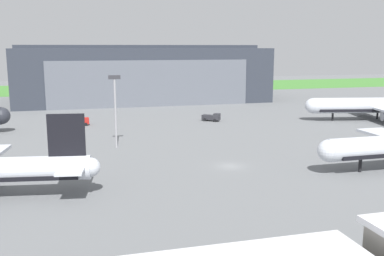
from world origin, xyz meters
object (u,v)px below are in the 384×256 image
(maintenance_hangar, at_px, (142,74))
(fuel_bowser, at_px, (80,121))
(ops_van, at_px, (212,117))
(apron_light_mast, at_px, (115,104))
(airliner_far_right, at_px, (376,106))

(maintenance_hangar, bearing_deg, fuel_bowser, -115.14)
(fuel_bowser, bearing_deg, maintenance_hangar, 64.86)
(ops_van, bearing_deg, maintenance_hangar, 101.68)
(fuel_bowser, xyz_separation_m, apron_light_mast, (7.09, -28.61, 7.81))
(maintenance_hangar, xyz_separation_m, airliner_far_right, (56.92, -65.67, -6.05))
(airliner_far_right, xyz_separation_m, apron_light_mast, (-74.64, -15.79, 4.88))
(maintenance_hangar, xyz_separation_m, apron_light_mast, (-17.71, -81.46, -1.17))
(maintenance_hangar, relative_size, airliner_far_right, 2.30)
(maintenance_hangar, distance_m, fuel_bowser, 59.07)
(maintenance_hangar, distance_m, airliner_far_right, 87.12)
(ops_van, relative_size, fuel_bowser, 1.05)
(maintenance_hangar, bearing_deg, apron_light_mast, -102.27)
(apron_light_mast, bearing_deg, fuel_bowser, 103.92)
(maintenance_hangar, xyz_separation_m, ops_van, (11.35, -54.91, -9.09))
(ops_van, bearing_deg, apron_light_mast, -137.59)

